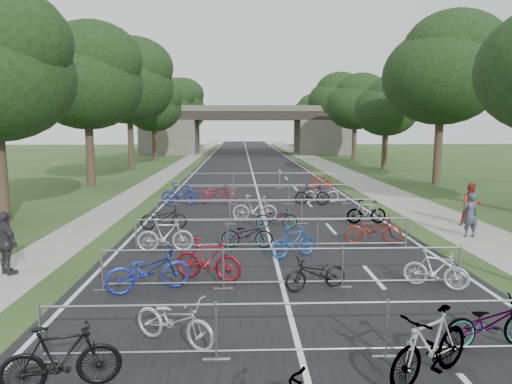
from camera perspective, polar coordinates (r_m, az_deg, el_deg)
road at (r=54.23m, az=-0.84°, el=3.87°), size 11.00×140.00×0.01m
sidewalk_right at (r=54.98m, az=7.54°, el=3.86°), size 3.00×140.00×0.01m
sidewalk_left at (r=54.60m, az=-8.75°, el=3.81°), size 2.00×140.00×0.01m
lane_markings at (r=54.23m, az=-0.84°, el=3.87°), size 0.12×140.00×0.00m
overpass_bridge at (r=69.07m, az=-1.10°, el=7.75°), size 31.00×8.00×7.05m
tree_left_1 at (r=33.75m, az=-20.31°, el=13.11°), size 7.56×7.56×11.53m
tree_right_1 at (r=35.20m, az=22.48°, el=13.75°), size 8.18×8.18×12.47m
tree_left_2 at (r=45.35m, az=-15.53°, el=12.98°), size 8.40×8.40×12.81m
tree_right_2 at (r=46.26m, az=16.14°, el=10.16°), size 6.16×6.16×9.39m
tree_left_3 at (r=56.98m, az=-12.62°, el=10.42°), size 6.72×6.72×10.25m
tree_right_3 at (r=57.83m, az=12.44°, el=10.82°), size 7.17×7.17×10.93m
tree_left_4 at (r=68.84m, az=-10.79°, el=10.74°), size 7.56×7.56×11.53m
tree_right_4 at (r=69.56m, az=9.98°, el=11.23°), size 8.18×8.18×12.47m
tree_left_5 at (r=80.75m, az=-9.50°, el=10.97°), size 8.40×8.40×12.81m
tree_right_5 at (r=81.26m, az=8.18°, el=9.45°), size 6.16×6.16×9.39m
tree_left_6 at (r=92.59m, az=-8.50°, el=9.62°), size 6.72×6.72×10.25m
tree_right_6 at (r=93.12m, az=6.88°, el=9.91°), size 7.17×7.17×10.93m
barrier_row_1 at (r=8.55m, az=5.78°, el=-16.83°), size 9.70×0.08×1.10m
barrier_row_2 at (r=11.88m, az=3.41°, el=-9.48°), size 9.70×0.08×1.10m
barrier_row_3 at (r=15.53m, az=2.09°, el=-5.21°), size 9.70×0.08×1.10m
barrier_row_4 at (r=19.43m, az=1.26°, el=-2.46°), size 9.70×0.08×1.10m
barrier_row_5 at (r=24.36m, az=0.59°, el=-0.27°), size 9.70×0.08×1.10m
barrier_row_6 at (r=30.30m, az=0.08°, el=1.41°), size 9.70×0.08×1.10m
bike_4 at (r=8.20m, az=-23.18°, el=-18.59°), size 1.90×0.97×1.10m
bike_5 at (r=9.17m, az=-10.15°, el=-15.54°), size 1.91×1.49×0.97m
bike_6 at (r=8.35m, az=20.95°, el=-17.56°), size 1.99×1.55×1.20m
bike_7 at (r=9.95m, az=27.19°, el=-14.35°), size 1.94×0.92×0.98m
bike_8 at (r=11.98m, az=-13.32°, el=-9.49°), size 2.25×1.44×1.11m
bike_9 at (r=12.51m, az=-6.05°, el=-8.43°), size 2.00×1.17×1.16m
bike_10 at (r=11.87m, az=7.50°, el=-10.07°), size 1.78×1.07×0.89m
bike_11 at (r=12.77m, az=21.57°, el=-9.06°), size 1.65×1.16×0.97m
bike_12 at (r=15.46m, az=-11.27°, el=-5.36°), size 1.90×0.61×1.13m
bike_13 at (r=15.75m, az=-1.11°, el=-5.32°), size 1.80×0.76×0.92m
bike_14 at (r=14.65m, az=4.73°, el=-6.27°), size 1.69×1.10×0.99m
bike_15 at (r=16.68m, az=14.47°, el=-4.61°), size 2.07×0.98×1.04m
bike_16 at (r=18.86m, az=-11.46°, el=-3.15°), size 1.91×0.88×0.97m
bike_17 at (r=19.87m, az=-0.15°, el=-2.09°), size 1.99×0.67×1.18m
bike_18 at (r=18.67m, az=2.57°, el=-3.24°), size 1.70×0.67×0.88m
bike_19 at (r=20.06m, az=13.64°, el=-2.45°), size 1.72×0.54×1.02m
bike_20 at (r=24.55m, az=-9.49°, el=-0.21°), size 1.99×0.67×1.18m
bike_21 at (r=24.59m, az=-5.03°, el=-0.19°), size 2.22×1.07×1.12m
bike_22 at (r=24.33m, az=7.04°, el=-0.34°), size 1.88×0.78×1.09m
bike_23 at (r=25.18m, az=8.18°, el=-0.17°), size 1.92×0.68×1.00m
bike_27 at (r=30.62m, az=8.16°, el=1.29°), size 1.68×0.87×0.97m
pedestrian_a at (r=18.92m, az=25.20°, el=-2.62°), size 0.67×0.49×1.69m
pedestrian_b at (r=21.03m, az=25.33°, el=-1.47°), size 0.95×0.78×1.79m
pedestrian_c at (r=14.59m, az=-28.76°, el=-5.68°), size 1.12×0.98×1.81m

